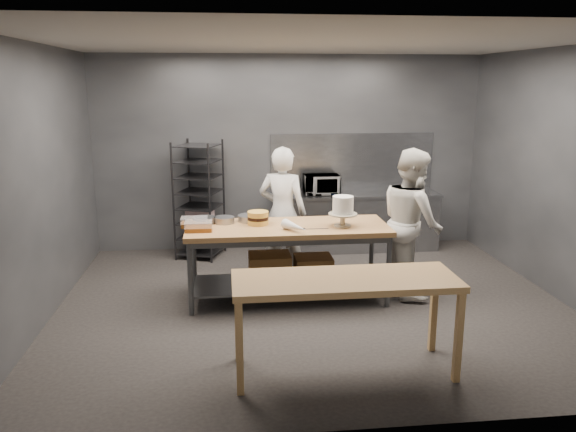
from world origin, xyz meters
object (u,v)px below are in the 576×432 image
at_px(work_table, 288,253).
at_px(speed_rack, 199,201).
at_px(chef_behind, 283,213).
at_px(frosted_cake_stand, 343,208).
at_px(near_counter, 345,287).
at_px(microwave, 322,185).
at_px(layer_cake, 258,218).
at_px(chef_right, 412,222).

height_order(work_table, speed_rack, speed_rack).
distance_m(chef_behind, frosted_cake_stand, 1.14).
bearing_deg(chef_behind, speed_rack, -21.33).
bearing_deg(near_counter, frosted_cake_stand, 79.12).
height_order(work_table, microwave, microwave).
bearing_deg(work_table, layer_cake, 166.28).
relative_size(speed_rack, frosted_cake_stand, 4.82).
xyz_separation_m(near_counter, layer_cake, (-0.66, 1.91, 0.19)).
bearing_deg(speed_rack, layer_cake, -66.49).
height_order(microwave, layer_cake, microwave).
xyz_separation_m(work_table, chef_behind, (0.02, 0.80, 0.31)).
relative_size(near_counter, layer_cake, 7.97).
bearing_deg(chef_behind, near_counter, 118.12).
bearing_deg(frosted_cake_stand, chef_right, 9.61).
bearing_deg(work_table, frosted_cake_stand, -10.37).
relative_size(speed_rack, chef_behind, 0.99).
distance_m(work_table, layer_cake, 0.56).
xyz_separation_m(work_table, chef_right, (1.53, 0.03, 0.34)).
relative_size(frosted_cake_stand, layer_cake, 1.45).
relative_size(near_counter, chef_right, 1.10).
relative_size(work_table, near_counter, 1.20).
bearing_deg(chef_behind, chef_right, 174.98).
relative_size(speed_rack, layer_cake, 6.97).
bearing_deg(layer_cake, chef_behind, 62.80).
relative_size(near_counter, chef_behind, 1.13).
distance_m(chef_behind, microwave, 1.37).
xyz_separation_m(speed_rack, layer_cake, (0.78, -1.78, 0.14)).
bearing_deg(chef_behind, microwave, -100.26).
bearing_deg(microwave, frosted_cake_stand, -92.71).
bearing_deg(microwave, chef_behind, -122.01).
xyz_separation_m(chef_right, microwave, (-0.80, 1.91, 0.14)).
height_order(chef_behind, microwave, chef_behind).
height_order(work_table, chef_behind, chef_behind).
bearing_deg(chef_right, work_table, 88.28).
xyz_separation_m(chef_behind, frosted_cake_stand, (0.62, -0.92, 0.26)).
bearing_deg(near_counter, speed_rack, 111.24).
bearing_deg(work_table, chef_behind, 88.73).
height_order(work_table, layer_cake, layer_cake).
distance_m(frosted_cake_stand, layer_cake, 1.02).
bearing_deg(microwave, work_table, -110.70).
xyz_separation_m(work_table, near_counter, (0.31, -1.83, 0.24)).
relative_size(chef_right, microwave, 3.35).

